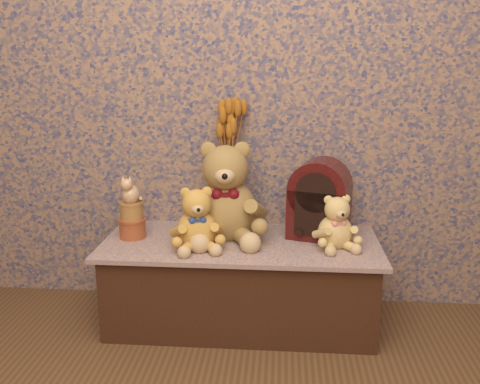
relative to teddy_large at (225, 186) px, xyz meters
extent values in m
cube|color=#394375|center=(0.07, 0.21, 0.67)|extent=(3.00, 0.10, 2.60)
cube|color=#3D477C|center=(0.07, -0.06, -0.43)|extent=(1.23, 0.56, 0.40)
cylinder|color=tan|center=(-0.01, 0.13, -0.14)|extent=(0.14, 0.14, 0.20)
cylinder|color=#B87336|center=(-0.42, -0.05, -0.19)|extent=(0.14, 0.14, 0.09)
cylinder|color=#DDBF60|center=(-0.42, -0.05, -0.11)|extent=(0.10, 0.10, 0.08)
camera|label=1|loc=(0.25, -2.29, 0.57)|focal=39.53mm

